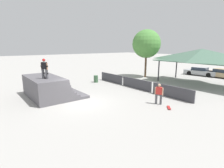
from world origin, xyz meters
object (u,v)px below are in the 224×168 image
skateboard_on_deck (46,77)px  parked_car_tan (222,74)px  tree_beside_pavilion (146,44)px  parked_car_silver (200,72)px  skateboard_on_ground (169,108)px  trash_bin (96,79)px  bystander_walking (159,93)px  skater_on_deck (44,67)px

skateboard_on_deck → parked_car_tan: size_ratio=0.19×
tree_beside_pavilion → parked_car_tan: tree_beside_pavilion is taller
skateboard_on_deck → parked_car_silver: (2.07, 22.47, -1.28)m
tree_beside_pavilion → parked_car_silver: 9.70m
skateboard_on_ground → parked_car_silver: size_ratio=0.15×
trash_bin → skateboard_on_deck: bearing=-64.3°
skateboard_on_deck → tree_beside_pavilion: tree_beside_pavilion is taller
bystander_walking → trash_bin: (-10.05, 0.73, -0.47)m
bystander_walking → parked_car_tan: size_ratio=0.38×
skateboard_on_deck → tree_beside_pavilion: (-2.14, 14.75, 2.83)m
skater_on_deck → parked_car_tan: size_ratio=0.38×
trash_bin → parked_car_silver: parked_car_silver is taller
bystander_walking → skateboard_on_ground: (1.08, -0.17, -0.84)m
skater_on_deck → skateboard_on_ground: size_ratio=2.23×
tree_beside_pavilion → parked_car_tan: (7.13, 8.11, -4.11)m
parked_car_silver → parked_car_tan: (2.92, 0.39, -0.00)m
skateboard_on_ground → parked_car_silver: 17.26m
parked_car_silver → parked_car_tan: same height
skateboard_on_ground → parked_car_silver: parked_car_silver is taller
trash_bin → skater_on_deck: bearing=-62.8°
bystander_walking → parked_car_silver: size_ratio=0.34×
trash_bin → parked_car_silver: bearing=70.4°
skateboard_on_ground → parked_car_silver: (-5.66, 16.30, 0.54)m
tree_beside_pavilion → trash_bin: bearing=-99.3°
parked_car_silver → trash_bin: bearing=-116.3°
skater_on_deck → parked_car_silver: (1.76, 22.63, -2.16)m
skater_on_deck → parked_car_tan: skater_on_deck is taller
skateboard_on_deck → parked_car_tan: bearing=92.2°
skateboard_on_deck → tree_beside_pavilion: size_ratio=0.12×
bystander_walking → trash_bin: 10.09m
bystander_walking → tree_beside_pavilion: bearing=-71.6°
skater_on_deck → skateboard_on_deck: bearing=118.5°
skateboard_on_deck → bystander_walking: bearing=58.2°
parked_car_tan → tree_beside_pavilion: bearing=-128.4°
bystander_walking → tree_beside_pavilion: 12.75m
trash_bin → skateboard_on_ground: bearing=-4.6°
skater_on_deck → skateboard_on_deck: skater_on_deck is taller
bystander_walking → parked_car_silver: bystander_walking is taller
trash_bin → parked_car_silver: (5.47, 15.40, 0.18)m
trash_bin → parked_car_tan: (8.39, 15.79, 0.18)m
skateboard_on_deck → parked_car_silver: bearing=99.3°
skater_on_deck → tree_beside_pavilion: size_ratio=0.24×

